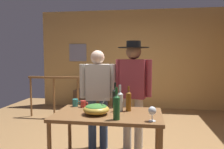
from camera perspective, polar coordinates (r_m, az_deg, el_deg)
ground_plane at (r=3.86m, az=2.38°, el=-17.57°), size 7.18×7.18×0.00m
back_wall at (r=6.32m, az=5.13°, el=3.86°), size 5.20×0.10×2.72m
framed_picture at (r=6.54m, az=-8.67°, el=5.51°), size 0.50×0.03×0.49m
stair_railing at (r=5.19m, az=-4.11°, el=-4.46°), size 2.43×0.10×1.03m
tv_console at (r=6.26m, az=-5.34°, el=-6.28°), size 0.90×0.40×0.52m
flat_screen_tv at (r=6.16m, az=-5.45°, el=-1.86°), size 0.48×0.12×0.38m
serving_table at (r=2.88m, az=-1.03°, el=-11.24°), size 1.34×0.78×0.75m
salad_bowl at (r=2.79m, az=-4.05°, el=-8.67°), size 0.32×0.32×0.20m
wine_glass at (r=2.53m, az=10.18°, el=-9.20°), size 0.09×0.09×0.17m
wine_bottle_amber at (r=2.94m, az=4.22°, el=-6.63°), size 0.07×0.07×0.33m
wine_bottle_green at (r=2.55m, az=1.15°, el=-8.11°), size 0.08×0.08×0.37m
wine_bottle_clear at (r=2.93m, az=2.04°, el=-6.66°), size 0.08×0.08×0.34m
wine_bottle_dark at (r=3.13m, az=0.81°, el=-5.85°), size 0.08×0.08×0.35m
mug_red at (r=3.19m, az=-7.32°, el=-7.42°), size 0.11×0.07×0.09m
mug_teal at (r=3.25m, az=-9.29°, el=-7.08°), size 0.11×0.08×0.11m
person_standing_left at (r=3.53m, az=-3.65°, el=-4.37°), size 0.55×0.29×1.55m
person_standing_right at (r=3.44m, az=5.43°, el=-2.84°), size 0.55×0.47×1.69m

